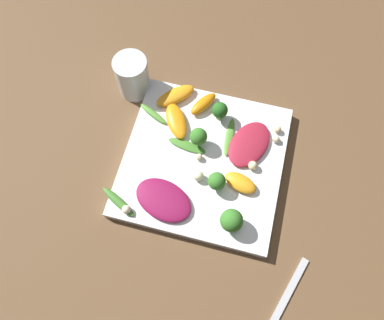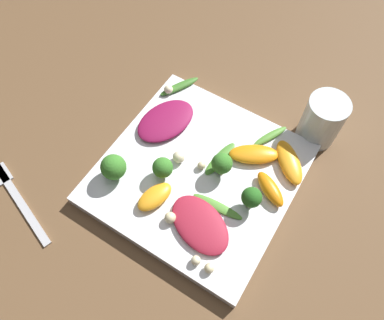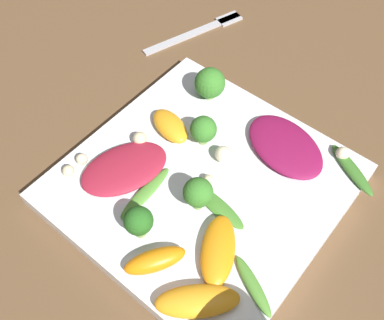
% 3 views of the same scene
% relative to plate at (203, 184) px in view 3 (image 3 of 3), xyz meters
% --- Properties ---
extents(ground_plane, '(2.40, 2.40, 0.00)m').
position_rel_plate_xyz_m(ground_plane, '(0.00, 0.00, -0.01)').
color(ground_plane, brown).
extents(plate, '(0.27, 0.27, 0.02)m').
position_rel_plate_xyz_m(plate, '(0.00, 0.00, 0.00)').
color(plate, white).
rests_on(plate, ground_plane).
extents(fork, '(0.07, 0.16, 0.01)m').
position_rel_plate_xyz_m(fork, '(-0.17, 0.22, -0.01)').
color(fork, '#B2B2B7').
rests_on(fork, ground_plane).
extents(radicchio_leaf_0, '(0.09, 0.11, 0.01)m').
position_rel_plate_xyz_m(radicchio_leaf_0, '(-0.07, -0.05, 0.02)').
color(radicchio_leaf_0, maroon).
rests_on(radicchio_leaf_0, plate).
extents(radicchio_leaf_1, '(0.11, 0.09, 0.01)m').
position_rel_plate_xyz_m(radicchio_leaf_1, '(0.05, 0.09, 0.02)').
color(radicchio_leaf_1, maroon).
rests_on(radicchio_leaf_1, plate).
extents(orange_segment_0, '(0.05, 0.06, 0.02)m').
position_rel_plate_xyz_m(orange_segment_0, '(0.03, -0.10, 0.02)').
color(orange_segment_0, orange).
rests_on(orange_segment_0, plate).
extents(orange_segment_1, '(0.08, 0.07, 0.02)m').
position_rel_plate_xyz_m(orange_segment_1, '(0.08, -0.11, 0.02)').
color(orange_segment_1, orange).
rests_on(orange_segment_1, plate).
extents(orange_segment_2, '(0.07, 0.08, 0.02)m').
position_rel_plate_xyz_m(orange_segment_2, '(0.06, -0.06, 0.02)').
color(orange_segment_2, orange).
rests_on(orange_segment_2, plate).
extents(orange_segment_3, '(0.06, 0.04, 0.02)m').
position_rel_plate_xyz_m(orange_segment_3, '(-0.07, 0.03, 0.02)').
color(orange_segment_3, orange).
rests_on(orange_segment_3, plate).
extents(broccoli_floret_0, '(0.04, 0.04, 0.04)m').
position_rel_plate_xyz_m(broccoli_floret_0, '(-0.07, 0.10, 0.03)').
color(broccoli_floret_0, '#84AD5B').
rests_on(broccoli_floret_0, plate).
extents(broccoli_floret_1, '(0.03, 0.03, 0.04)m').
position_rel_plate_xyz_m(broccoli_floret_1, '(-0.01, -0.09, 0.03)').
color(broccoli_floret_1, '#7A9E51').
rests_on(broccoli_floret_1, plate).
extents(broccoli_floret_2, '(0.03, 0.03, 0.04)m').
position_rel_plate_xyz_m(broccoli_floret_2, '(-0.03, 0.04, 0.03)').
color(broccoli_floret_2, '#7A9E51').
rests_on(broccoli_floret_2, plate).
extents(broccoli_floret_3, '(0.03, 0.03, 0.04)m').
position_rel_plate_xyz_m(broccoli_floret_3, '(0.02, -0.03, 0.03)').
color(broccoli_floret_3, '#7A9E51').
rests_on(broccoli_floret_3, plate).
extents(arugula_sprig_0, '(0.06, 0.04, 0.01)m').
position_rel_plate_xyz_m(arugula_sprig_0, '(0.11, -0.06, 0.01)').
color(arugula_sprig_0, '#518E33').
rests_on(arugula_sprig_0, plate).
extents(arugula_sprig_1, '(0.02, 0.08, 0.00)m').
position_rel_plate_xyz_m(arugula_sprig_1, '(-0.04, -0.05, 0.01)').
color(arugula_sprig_1, '#518E33').
rests_on(arugula_sprig_1, plate).
extents(arugula_sprig_2, '(0.07, 0.03, 0.01)m').
position_rel_plate_xyz_m(arugula_sprig_2, '(0.03, -0.02, 0.01)').
color(arugula_sprig_2, '#47842D').
rests_on(arugula_sprig_2, plate).
extents(arugula_sprig_3, '(0.07, 0.05, 0.01)m').
position_rel_plate_xyz_m(arugula_sprig_3, '(0.12, 0.11, 0.01)').
color(arugula_sprig_3, '#3D7528').
rests_on(arugula_sprig_3, plate).
extents(macadamia_nut_0, '(0.01, 0.01, 0.01)m').
position_rel_plate_xyz_m(macadamia_nut_0, '(-0.12, -0.09, 0.02)').
color(macadamia_nut_0, beige).
rests_on(macadamia_nut_0, plate).
extents(macadamia_nut_1, '(0.02, 0.02, 0.02)m').
position_rel_plate_xyz_m(macadamia_nut_1, '(0.00, 0.04, 0.02)').
color(macadamia_nut_1, beige).
rests_on(macadamia_nut_1, plate).
extents(macadamia_nut_2, '(0.02, 0.02, 0.02)m').
position_rel_plate_xyz_m(macadamia_nut_2, '(-0.09, -0.01, 0.02)').
color(macadamia_nut_2, beige).
rests_on(macadamia_nut_2, plate).
extents(macadamia_nut_3, '(0.01, 0.01, 0.01)m').
position_rel_plate_xyz_m(macadamia_nut_3, '(-0.12, -0.07, 0.02)').
color(macadamia_nut_3, beige).
rests_on(macadamia_nut_3, plate).
extents(macadamia_nut_4, '(0.01, 0.01, 0.01)m').
position_rel_plate_xyz_m(macadamia_nut_4, '(0.10, 0.12, 0.02)').
color(macadamia_nut_4, beige).
rests_on(macadamia_nut_4, plate).
extents(macadamia_nut_5, '(0.01, 0.01, 0.01)m').
position_rel_plate_xyz_m(macadamia_nut_5, '(0.01, 0.00, 0.02)').
color(macadamia_nut_5, beige).
rests_on(macadamia_nut_5, plate).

